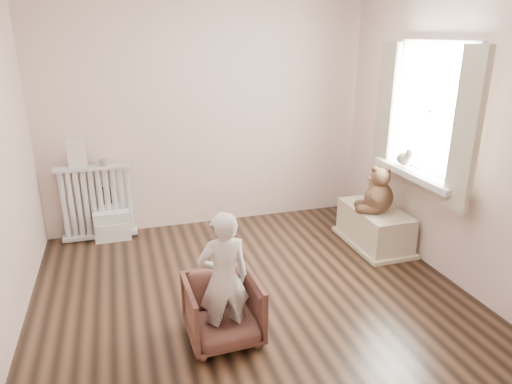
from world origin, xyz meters
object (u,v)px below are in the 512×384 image
object	(u,v)px
armchair	(223,310)
radiator	(97,204)
toy_bench	(374,226)
teddy_bear	(380,186)
toy_vanity	(111,214)
plush_cat	(405,156)
child	(224,279)

from	to	relation	value
armchair	radiator	bearing A→B (deg)	111.16
armchair	toy_bench	size ratio (longest dim) A/B	0.62
toy_bench	teddy_bear	bearing A→B (deg)	-110.36
toy_vanity	toy_bench	xyz separation A→B (m)	(2.63, -0.97, -0.08)
radiator	armchair	size ratio (longest dim) A/B	1.55
radiator	plush_cat	xyz separation A→B (m)	(2.90, -1.19, 0.61)
armchair	plush_cat	xyz separation A→B (m)	(2.02, 0.89, 0.76)
child	toy_bench	size ratio (longest dim) A/B	1.18
radiator	armchair	bearing A→B (deg)	-66.93
teddy_bear	toy_vanity	bearing A→B (deg)	-178.05
armchair	toy_bench	world-z (taller)	armchair
toy_vanity	plush_cat	size ratio (longest dim) A/B	2.58
radiator	teddy_bear	bearing A→B (deg)	-21.30
toy_bench	teddy_bear	size ratio (longest dim) A/B	1.79
armchair	toy_vanity	bearing A→B (deg)	108.31
toy_vanity	toy_bench	bearing A→B (deg)	-20.17
child	toy_vanity	bearing A→B (deg)	-72.13
radiator	child	xyz separation A→B (m)	(0.89, -2.13, 0.13)
toy_vanity	teddy_bear	size ratio (longest dim) A/B	1.23
toy_vanity	plush_cat	bearing A→B (deg)	-22.72
radiator	toy_vanity	bearing A→B (deg)	-12.91
radiator	toy_vanity	distance (m)	0.18
radiator	plush_cat	size ratio (longest dim) A/B	3.60
radiator	toy_bench	xyz separation A→B (m)	(2.76, -1.00, -0.19)
radiator	teddy_bear	world-z (taller)	teddy_bear
teddy_bear	child	bearing A→B (deg)	-126.52
teddy_bear	plush_cat	world-z (taller)	plush_cat
toy_bench	plush_cat	size ratio (longest dim) A/B	3.74
teddy_bear	plush_cat	size ratio (longest dim) A/B	2.09
armchair	plush_cat	size ratio (longest dim) A/B	2.33
plush_cat	radiator	bearing A→B (deg)	156.11
toy_bench	plush_cat	bearing A→B (deg)	-54.17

